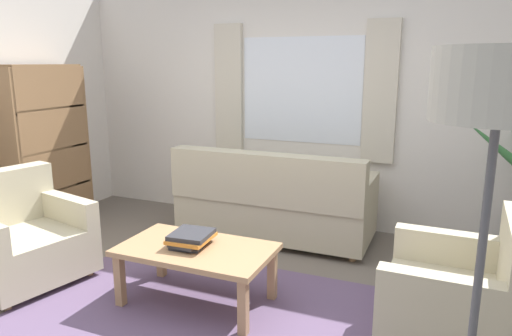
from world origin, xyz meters
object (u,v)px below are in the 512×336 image
(coffee_table, at_px, (196,254))
(armchair_right, at_px, (465,299))
(bookshelf, at_px, (52,155))
(couch, at_px, (273,204))
(armchair_left, at_px, (21,238))
(standing_lamp, at_px, (497,117))
(book_stack_on_table, at_px, (191,238))

(coffee_table, bearing_deg, armchair_right, 3.05)
(bookshelf, bearing_deg, couch, 104.08)
(armchair_left, relative_size, armchair_right, 1.14)
(standing_lamp, bearing_deg, armchair_left, 165.55)
(armchair_left, height_order, standing_lamp, standing_lamp)
(bookshelf, bearing_deg, standing_lamp, 64.42)
(armchair_right, bearing_deg, bookshelf, -99.61)
(coffee_table, relative_size, bookshelf, 0.64)
(book_stack_on_table, bearing_deg, bookshelf, 158.77)
(armchair_left, height_order, bookshelf, bookshelf)
(armchair_right, distance_m, standing_lamp, 1.67)
(couch, relative_size, coffee_table, 1.73)
(bookshelf, xyz_separation_m, standing_lamp, (3.99, -1.91, 0.77))
(bookshelf, bearing_deg, coffee_table, 68.92)
(armchair_right, bearing_deg, coffee_table, -85.79)
(couch, relative_size, armchair_right, 2.16)
(couch, bearing_deg, bookshelf, 14.08)
(couch, height_order, bookshelf, bookshelf)
(armchair_left, distance_m, armchair_right, 3.30)
(book_stack_on_table, bearing_deg, standing_lamp, -30.43)
(book_stack_on_table, distance_m, bookshelf, 2.36)
(armchair_left, bearing_deg, standing_lamp, -91.54)
(book_stack_on_table, bearing_deg, coffee_table, -14.27)
(armchair_left, relative_size, book_stack_on_table, 3.01)
(armchair_left, distance_m, bookshelf, 1.36)
(book_stack_on_table, relative_size, bookshelf, 0.19)
(armchair_right, relative_size, standing_lamp, 0.49)
(armchair_right, height_order, standing_lamp, standing_lamp)
(coffee_table, bearing_deg, bookshelf, 158.92)
(armchair_right, bearing_deg, armchair_left, -83.54)
(bookshelf, bearing_deg, armchair_right, 79.23)
(standing_lamp, bearing_deg, armchair_right, 88.75)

